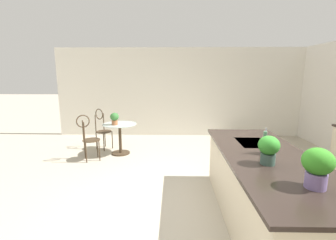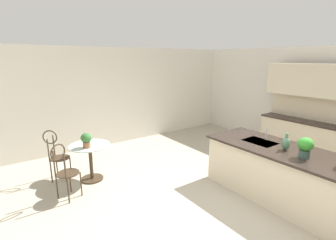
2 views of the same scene
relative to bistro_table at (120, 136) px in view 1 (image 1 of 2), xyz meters
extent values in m
plane|color=#B2A893|center=(2.39, 1.59, -0.45)|extent=(40.00, 40.00, 0.00)
cube|color=silver|center=(-1.87, 1.59, 0.90)|extent=(0.12, 7.80, 2.70)
cube|color=beige|center=(2.69, 2.44, -0.01)|extent=(2.70, 0.96, 0.88)
cube|color=#2D231E|center=(2.69, 2.44, 0.45)|extent=(2.80, 1.06, 0.04)
cube|color=#B2B5BA|center=(2.14, 2.44, 0.46)|extent=(0.56, 0.40, 0.03)
cylinder|color=#3D2D1E|center=(0.00, 0.00, -0.43)|extent=(0.44, 0.44, 0.03)
cylinder|color=#3D2D1E|center=(0.00, 0.00, -0.07)|extent=(0.07, 0.07, 0.69)
cylinder|color=#B2C6C1|center=(0.00, 0.00, 0.29)|extent=(0.80, 0.80, 0.01)
cylinder|color=#3D2D1E|center=(0.25, -0.48, -0.22)|extent=(0.03, 0.03, 0.45)
cylinder|color=#3D2D1E|center=(0.50, -0.36, -0.22)|extent=(0.03, 0.03, 0.45)
cylinder|color=#3D2D1E|center=(0.37, -0.73, -0.22)|extent=(0.03, 0.03, 0.45)
cylinder|color=#3D2D1E|center=(0.62, -0.61, -0.22)|extent=(0.03, 0.03, 0.45)
cylinder|color=#3D2D1E|center=(0.44, -0.55, 0.01)|extent=(0.51, 0.51, 0.02)
cylinder|color=#3D2D1E|center=(0.39, -0.74, 0.23)|extent=(0.03, 0.03, 0.45)
cylinder|color=#3D2D1E|center=(0.62, -0.62, 0.23)|extent=(0.03, 0.03, 0.45)
torus|color=#3D2D1E|center=(0.50, -0.68, 0.45)|extent=(0.15, 0.27, 0.28)
cylinder|color=#3D2D1E|center=(-0.41, -0.30, -0.22)|extent=(0.03, 0.03, 0.45)
cylinder|color=#3D2D1E|center=(-0.17, -0.46, -0.22)|extent=(0.03, 0.03, 0.45)
cylinder|color=#3D2D1E|center=(-0.56, -0.54, -0.22)|extent=(0.03, 0.03, 0.45)
cylinder|color=#3D2D1E|center=(-0.33, -0.69, -0.22)|extent=(0.03, 0.03, 0.45)
cylinder|color=#3D2D1E|center=(-0.37, -0.50, 0.01)|extent=(0.53, 0.53, 0.02)
cylinder|color=#3D2D1E|center=(-0.56, -0.55, 0.23)|extent=(0.03, 0.03, 0.45)
cylinder|color=#3D2D1E|center=(-0.34, -0.69, 0.23)|extent=(0.03, 0.03, 0.45)
torus|color=#3D2D1E|center=(-0.45, -0.62, 0.45)|extent=(0.18, 0.25, 0.28)
cylinder|color=#B2B5BA|center=(2.14, 2.62, 0.58)|extent=(0.02, 0.02, 0.22)
cylinder|color=#9E603D|center=(0.11, -0.09, 0.35)|extent=(0.14, 0.14, 0.11)
ellipsoid|color=#367235|center=(0.11, -0.09, 0.49)|extent=(0.20, 0.20, 0.18)
cylinder|color=#385147|center=(2.99, 2.32, 0.54)|extent=(0.15, 0.15, 0.12)
ellipsoid|color=#338A2C|center=(2.99, 2.32, 0.69)|extent=(0.23, 0.23, 0.21)
cylinder|color=#7A669E|center=(3.54, 2.51, 0.54)|extent=(0.17, 0.17, 0.14)
ellipsoid|color=#368D24|center=(3.54, 2.51, 0.72)|extent=(0.26, 0.26, 0.23)
ellipsoid|color=#4C7A5B|center=(2.64, 2.41, 0.58)|extent=(0.13, 0.13, 0.21)
cylinder|color=#4C7A5B|center=(2.64, 2.41, 0.72)|extent=(0.04, 0.04, 0.08)
camera|label=1|loc=(5.47, 1.28, 1.44)|focal=25.21mm
camera|label=2|loc=(4.68, -1.44, 1.94)|focal=26.64mm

